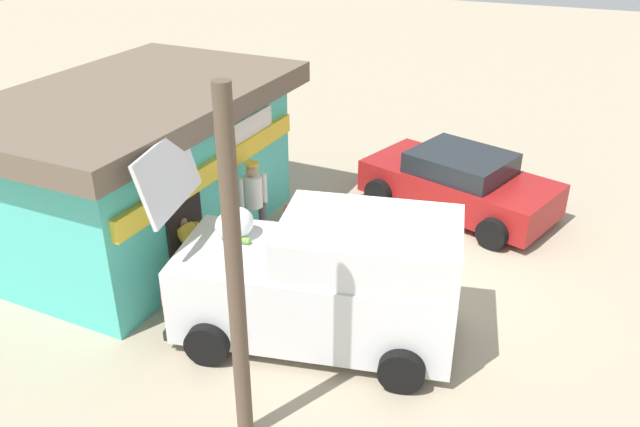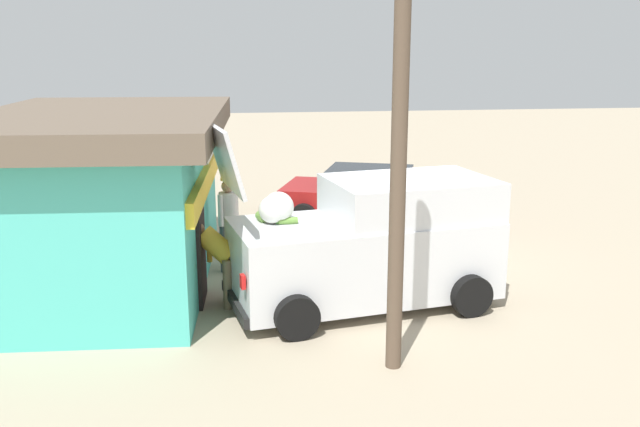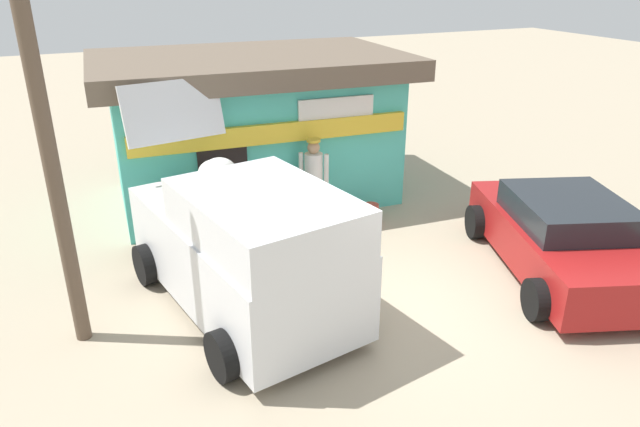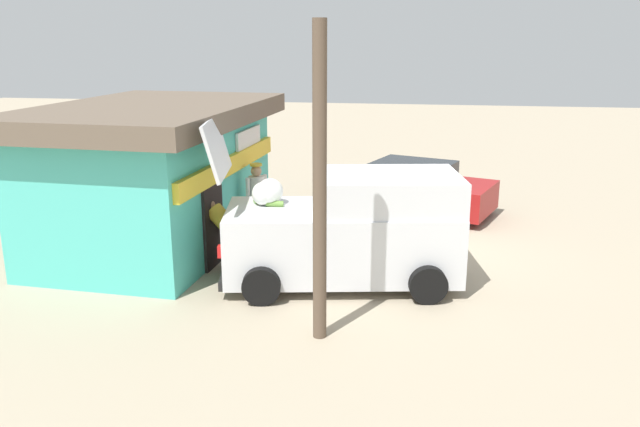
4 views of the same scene
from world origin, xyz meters
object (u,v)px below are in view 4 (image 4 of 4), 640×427
(unloaded_banana_pile, at_px, (155,271))
(storefront_bar, at_px, (155,173))
(vendor_standing, at_px, (257,197))
(delivery_van, at_px, (350,229))
(parked_sedan, at_px, (412,189))
(paint_bucket, at_px, (280,220))
(customer_bending, at_px, (225,228))

(unloaded_banana_pile, bearing_deg, storefront_bar, 20.79)
(vendor_standing, height_order, unloaded_banana_pile, vendor_standing)
(delivery_van, height_order, parked_sedan, delivery_van)
(delivery_van, xyz_separation_m, paint_bucket, (3.14, 1.98, -0.82))
(delivery_van, bearing_deg, parked_sedan, -11.46)
(unloaded_banana_pile, relative_size, paint_bucket, 2.70)
(unloaded_banana_pile, bearing_deg, vendor_standing, -24.65)
(paint_bucket, bearing_deg, customer_bending, 171.44)
(customer_bending, bearing_deg, storefront_bar, 56.31)
(delivery_van, bearing_deg, vendor_standing, 47.78)
(vendor_standing, distance_m, unloaded_banana_pile, 3.04)
(delivery_van, relative_size, unloaded_banana_pile, 4.77)
(parked_sedan, height_order, vendor_standing, vendor_standing)
(delivery_van, xyz_separation_m, customer_bending, (0.27, 2.42, -0.18))
(storefront_bar, distance_m, customer_bending, 2.37)
(parked_sedan, relative_size, unloaded_banana_pile, 4.48)
(parked_sedan, bearing_deg, storefront_bar, 123.50)
(delivery_van, xyz_separation_m, unloaded_banana_pile, (-0.65, 3.46, -0.77))
(unloaded_banana_pile, bearing_deg, parked_sedan, -38.30)
(parked_sedan, xyz_separation_m, paint_bucket, (-1.90, 3.00, -0.44))
(parked_sedan, xyz_separation_m, customer_bending, (-4.76, 3.44, 0.21))
(customer_bending, distance_m, paint_bucket, 2.96)
(delivery_van, height_order, paint_bucket, delivery_van)
(customer_bending, bearing_deg, delivery_van, -96.45)
(unloaded_banana_pile, bearing_deg, paint_bucket, -21.37)
(delivery_van, distance_m, customer_bending, 2.44)
(paint_bucket, bearing_deg, storefront_bar, 125.04)
(storefront_bar, xyz_separation_m, paint_bucket, (1.61, -2.30, -1.38))
(vendor_standing, bearing_deg, unloaded_banana_pile, 155.35)
(storefront_bar, relative_size, vendor_standing, 3.69)
(customer_bending, xyz_separation_m, unloaded_banana_pile, (-0.92, 1.05, -0.59))
(storefront_bar, height_order, parked_sedan, storefront_bar)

